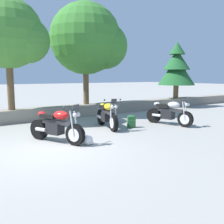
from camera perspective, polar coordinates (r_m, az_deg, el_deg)
ground_plane at (r=7.17m, az=-13.92°, el=-8.12°), size 120.00×120.00×0.00m
stone_wall at (r=11.64m, az=-22.50°, el=-0.95°), size 36.00×0.80×0.55m
motorcycle_red_near_left at (r=7.77m, az=-12.25°, el=-3.13°), size 1.07×1.95×1.18m
motorcycle_yellow_centre at (r=9.73m, az=-1.08°, el=-0.73°), size 0.84×2.03×1.18m
motorcycle_silver_far_right at (r=10.58m, az=12.76°, el=-0.22°), size 0.82×2.04×1.18m
rider_backpack at (r=9.85m, az=4.36°, el=-2.08°), size 0.35×0.33×0.47m
rider_helmet at (r=7.43m, az=-5.35°, el=-6.25°), size 0.28×0.28×0.28m
leafy_tree_far_left at (r=11.54m, az=-21.52°, el=15.74°), size 3.00×2.85×4.57m
leafy_tree_mid_left at (r=13.10m, az=-5.06°, el=15.66°), size 3.68×3.50×5.00m
pine_tree_mid_right at (r=17.00m, az=14.28°, el=9.72°), size 2.35×2.35×3.57m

